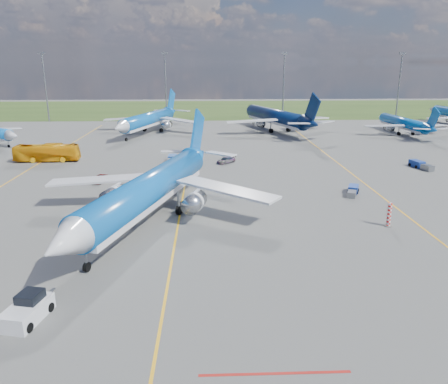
{
  "coord_description": "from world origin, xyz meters",
  "views": [
    {
      "loc": [
        3.74,
        -41.69,
        19.48
      ],
      "look_at": [
        5.77,
        10.14,
        4.0
      ],
      "focal_mm": 35.0,
      "sensor_mm": 36.0,
      "label": 1
    }
  ],
  "objects_px": {
    "bg_jet_ne": "(402,134)",
    "service_car_c": "(226,160)",
    "bg_jet_nnw": "(149,133)",
    "service_car_a": "(100,179)",
    "bg_jet_n": "(275,131)",
    "baggage_tug_e": "(421,165)",
    "warning_post": "(389,215)",
    "apron_bus": "(47,153)",
    "baggage_tug_c": "(172,159)",
    "baggage_tug_w": "(353,191)",
    "pushback_tug": "(28,310)",
    "main_airliner": "(151,219)",
    "service_car_b": "(140,178)"
  },
  "relations": [
    {
      "from": "bg_jet_nnw",
      "to": "baggage_tug_e",
      "type": "relative_size",
      "value": 7.24
    },
    {
      "from": "service_car_b",
      "to": "service_car_a",
      "type": "bearing_deg",
      "value": 107.6
    },
    {
      "from": "warning_post",
      "to": "service_car_c",
      "type": "xyz_separation_m",
      "value": [
        -18.5,
        35.79,
        -0.88
      ]
    },
    {
      "from": "warning_post",
      "to": "service_car_b",
      "type": "relative_size",
      "value": 0.69
    },
    {
      "from": "pushback_tug",
      "to": "baggage_tug_c",
      "type": "xyz_separation_m",
      "value": [
        7.08,
        55.98,
        -0.24
      ]
    },
    {
      "from": "pushback_tug",
      "to": "baggage_tug_e",
      "type": "xyz_separation_m",
      "value": [
        54.95,
        48.97,
        -0.24
      ]
    },
    {
      "from": "baggage_tug_e",
      "to": "warning_post",
      "type": "bearing_deg",
      "value": -134.9
    },
    {
      "from": "bg_jet_nnw",
      "to": "baggage_tug_e",
      "type": "distance_m",
      "value": 73.06
    },
    {
      "from": "bg_jet_nnw",
      "to": "bg_jet_n",
      "type": "height_order",
      "value": "bg_jet_n"
    },
    {
      "from": "apron_bus",
      "to": "baggage_tug_c",
      "type": "xyz_separation_m",
      "value": [
        25.47,
        -1.89,
        -1.2
      ]
    },
    {
      "from": "bg_jet_n",
      "to": "apron_bus",
      "type": "height_order",
      "value": "bg_jet_n"
    },
    {
      "from": "bg_jet_n",
      "to": "service_car_a",
      "type": "bearing_deg",
      "value": 37.06
    },
    {
      "from": "pushback_tug",
      "to": "service_car_c",
      "type": "bearing_deg",
      "value": 84.11
    },
    {
      "from": "warning_post",
      "to": "service_car_c",
      "type": "height_order",
      "value": "warning_post"
    },
    {
      "from": "main_airliner",
      "to": "pushback_tug",
      "type": "xyz_separation_m",
      "value": [
        -6.91,
        -22.48,
        0.84
      ]
    },
    {
      "from": "warning_post",
      "to": "service_car_c",
      "type": "bearing_deg",
      "value": 117.34
    },
    {
      "from": "main_airliner",
      "to": "apron_bus",
      "type": "bearing_deg",
      "value": 142.61
    },
    {
      "from": "main_airliner",
      "to": "baggage_tug_c",
      "type": "height_order",
      "value": "main_airliner"
    },
    {
      "from": "bg_jet_nnw",
      "to": "bg_jet_n",
      "type": "relative_size",
      "value": 0.93
    },
    {
      "from": "bg_jet_n",
      "to": "service_car_b",
      "type": "bearing_deg",
      "value": 41.8
    },
    {
      "from": "main_airliner",
      "to": "service_car_c",
      "type": "relative_size",
      "value": 10.53
    },
    {
      "from": "main_airliner",
      "to": "pushback_tug",
      "type": "distance_m",
      "value": 23.53
    },
    {
      "from": "warning_post",
      "to": "service_car_a",
      "type": "relative_size",
      "value": 0.77
    },
    {
      "from": "main_airliner",
      "to": "service_car_b",
      "type": "relative_size",
      "value": 10.35
    },
    {
      "from": "apron_bus",
      "to": "pushback_tug",
      "type": "bearing_deg",
      "value": -164.42
    },
    {
      "from": "bg_jet_ne",
      "to": "pushback_tug",
      "type": "distance_m",
      "value": 113.76
    },
    {
      "from": "pushback_tug",
      "to": "bg_jet_ne",
      "type": "bearing_deg",
      "value": 64.72
    },
    {
      "from": "warning_post",
      "to": "baggage_tug_c",
      "type": "distance_m",
      "value": 47.3
    },
    {
      "from": "bg_jet_n",
      "to": "baggage_tug_c",
      "type": "relative_size",
      "value": 8.05
    },
    {
      "from": "bg_jet_nnw",
      "to": "service_car_a",
      "type": "height_order",
      "value": "bg_jet_nnw"
    },
    {
      "from": "bg_jet_ne",
      "to": "pushback_tug",
      "type": "height_order",
      "value": "bg_jet_ne"
    },
    {
      "from": "bg_jet_nnw",
      "to": "baggage_tug_c",
      "type": "relative_size",
      "value": 7.46
    },
    {
      "from": "warning_post",
      "to": "service_car_a",
      "type": "xyz_separation_m",
      "value": [
        -40.39,
        22.03,
        -0.84
      ]
    },
    {
      "from": "pushback_tug",
      "to": "service_car_b",
      "type": "relative_size",
      "value": 1.42
    },
    {
      "from": "pushback_tug",
      "to": "service_car_b",
      "type": "bearing_deg",
      "value": 98.45
    },
    {
      "from": "pushback_tug",
      "to": "service_car_a",
      "type": "distance_m",
      "value": 41.16
    },
    {
      "from": "baggage_tug_e",
      "to": "service_car_b",
      "type": "bearing_deg",
      "value": 174.97
    },
    {
      "from": "service_car_a",
      "to": "baggage_tug_e",
      "type": "relative_size",
      "value": 0.67
    },
    {
      "from": "bg_jet_nnw",
      "to": "service_car_b",
      "type": "relative_size",
      "value": 9.62
    },
    {
      "from": "baggage_tug_w",
      "to": "service_car_c",
      "type": "bearing_deg",
      "value": 153.05
    },
    {
      "from": "bg_jet_ne",
      "to": "service_car_c",
      "type": "height_order",
      "value": "bg_jet_ne"
    },
    {
      "from": "warning_post",
      "to": "pushback_tug",
      "type": "bearing_deg",
      "value": -152.56
    },
    {
      "from": "service_car_b",
      "to": "baggage_tug_c",
      "type": "distance_m",
      "value": 15.22
    },
    {
      "from": "bg_jet_n",
      "to": "apron_bus",
      "type": "relative_size",
      "value": 3.55
    },
    {
      "from": "service_car_a",
      "to": "baggage_tug_w",
      "type": "distance_m",
      "value": 41.27
    },
    {
      "from": "bg_jet_ne",
      "to": "main_airliner",
      "type": "bearing_deg",
      "value": 43.44
    },
    {
      "from": "apron_bus",
      "to": "baggage_tug_e",
      "type": "height_order",
      "value": "apron_bus"
    },
    {
      "from": "bg_jet_ne",
      "to": "baggage_tug_e",
      "type": "bearing_deg",
      "value": 66.84
    },
    {
      "from": "main_airliner",
      "to": "bg_jet_ne",
      "type": "bearing_deg",
      "value": 64.35
    },
    {
      "from": "bg_jet_n",
      "to": "baggage_tug_w",
      "type": "distance_m",
      "value": 64.58
    }
  ]
}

